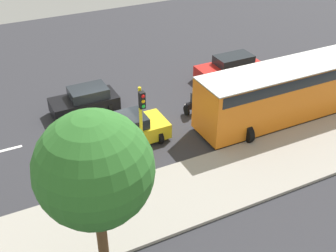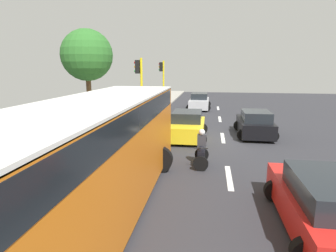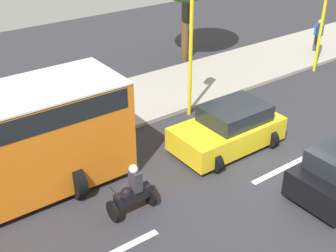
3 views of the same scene
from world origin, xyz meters
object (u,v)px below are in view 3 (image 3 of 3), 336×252
Objects in this scene: motorcycle at (132,193)px; traffic_light_corner at (322,10)px; car_yellow_cab at (229,129)px; pedestrian_near_signal at (318,34)px; traffic_light_midblock at (189,42)px.

traffic_light_corner is (3.78, -12.69, 2.29)m from motorcycle.
motorcycle is at bearing 106.57° from traffic_light_corner.
car_yellow_cab is 11.07m from pedestrian_near_signal.
motorcycle reaches higher than car_yellow_cab.
traffic_light_midblock is (-1.40, 9.79, 1.87)m from pedestrian_near_signal.
traffic_light_midblock is at bearing 90.00° from traffic_light_corner.
traffic_light_midblock reaches higher than motorcycle.
pedestrian_near_signal is 10.07m from traffic_light_midblock.
motorcycle is at bearing 127.47° from traffic_light_midblock.
car_yellow_cab is 8.95m from traffic_light_corner.
motorcycle is 0.34× the size of traffic_light_corner.
motorcycle is 0.91× the size of pedestrian_near_signal.
pedestrian_near_signal is 0.38× the size of traffic_light_midblock.
traffic_light_corner is at bearing 124.73° from pedestrian_near_signal.
car_yellow_cab is 2.27× the size of pedestrian_near_signal.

